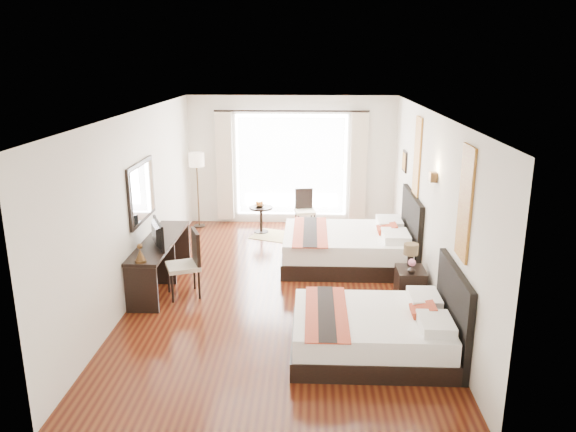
{
  "coord_description": "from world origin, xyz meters",
  "views": [
    {
      "loc": [
        0.44,
        -8.33,
        3.6
      ],
      "look_at": [
        0.08,
        0.16,
        1.17
      ],
      "focal_mm": 35.0,
      "sensor_mm": 36.0,
      "label": 1
    }
  ],
  "objects_px": {
    "television": "(154,234)",
    "side_table": "(261,220)",
    "bed_far": "(351,246)",
    "vase": "(411,270)",
    "bed_near": "(378,330)",
    "floor_lamp": "(197,165)",
    "window_chair": "(305,218)",
    "table_lamp": "(411,251)",
    "console_desk": "(161,262)",
    "fruit_bowl": "(259,206)",
    "nightstand": "(410,285)",
    "desk_chair": "(185,276)"
  },
  "relations": [
    {
      "from": "bed_near",
      "to": "console_desk",
      "type": "xyz_separation_m",
      "value": [
        -3.28,
        2.06,
        0.08
      ]
    },
    {
      "from": "desk_chair",
      "to": "fruit_bowl",
      "type": "height_order",
      "value": "desk_chair"
    },
    {
      "from": "bed_far",
      "to": "console_desk",
      "type": "height_order",
      "value": "bed_far"
    },
    {
      "from": "vase",
      "to": "window_chair",
      "type": "xyz_separation_m",
      "value": [
        -1.62,
        3.72,
        -0.29
      ]
    },
    {
      "from": "desk_chair",
      "to": "nightstand",
      "type": "bearing_deg",
      "value": 157.58
    },
    {
      "from": "console_desk",
      "to": "television",
      "type": "xyz_separation_m",
      "value": [
        0.02,
        -0.34,
        0.59
      ]
    },
    {
      "from": "table_lamp",
      "to": "floor_lamp",
      "type": "height_order",
      "value": "floor_lamp"
    },
    {
      "from": "nightstand",
      "to": "bed_far",
      "type": "bearing_deg",
      "value": 118.08
    },
    {
      "from": "console_desk",
      "to": "side_table",
      "type": "distance_m",
      "value": 3.16
    },
    {
      "from": "desk_chair",
      "to": "fruit_bowl",
      "type": "relative_size",
      "value": 5.15
    },
    {
      "from": "bed_far",
      "to": "table_lamp",
      "type": "height_order",
      "value": "bed_far"
    },
    {
      "from": "bed_near",
      "to": "fruit_bowl",
      "type": "xyz_separation_m",
      "value": [
        -1.93,
        4.91,
        0.29
      ]
    },
    {
      "from": "nightstand",
      "to": "side_table",
      "type": "distance_m",
      "value": 4.18
    },
    {
      "from": "table_lamp",
      "to": "side_table",
      "type": "distance_m",
      "value": 4.1
    },
    {
      "from": "fruit_bowl",
      "to": "side_table",
      "type": "bearing_deg",
      "value": -4.44
    },
    {
      "from": "bed_far",
      "to": "bed_near",
      "type": "bearing_deg",
      "value": -87.55
    },
    {
      "from": "table_lamp",
      "to": "vase",
      "type": "relative_size",
      "value": 2.98
    },
    {
      "from": "console_desk",
      "to": "bed_near",
      "type": "bearing_deg",
      "value": -32.14
    },
    {
      "from": "television",
      "to": "window_chair",
      "type": "height_order",
      "value": "television"
    },
    {
      "from": "nightstand",
      "to": "desk_chair",
      "type": "distance_m",
      "value": 3.46
    },
    {
      "from": "console_desk",
      "to": "desk_chair",
      "type": "xyz_separation_m",
      "value": [
        0.49,
        -0.43,
        -0.06
      ]
    },
    {
      "from": "vase",
      "to": "side_table",
      "type": "relative_size",
      "value": 0.21
    },
    {
      "from": "window_chair",
      "to": "television",
      "type": "bearing_deg",
      "value": -44.64
    },
    {
      "from": "nightstand",
      "to": "console_desk",
      "type": "distance_m",
      "value": 3.98
    },
    {
      "from": "bed_far",
      "to": "vase",
      "type": "height_order",
      "value": "bed_far"
    },
    {
      "from": "bed_near",
      "to": "vase",
      "type": "relative_size",
      "value": 17.09
    },
    {
      "from": "table_lamp",
      "to": "console_desk",
      "type": "xyz_separation_m",
      "value": [
        -3.96,
        0.31,
        -0.36
      ]
    },
    {
      "from": "side_table",
      "to": "fruit_bowl",
      "type": "xyz_separation_m",
      "value": [
        -0.03,
        0.0,
        0.31
      ]
    },
    {
      "from": "vase",
      "to": "side_table",
      "type": "xyz_separation_m",
      "value": [
        -2.54,
        3.48,
        -0.28
      ]
    },
    {
      "from": "fruit_bowl",
      "to": "nightstand",
      "type": "bearing_deg",
      "value": -51.79
    },
    {
      "from": "bed_near",
      "to": "fruit_bowl",
      "type": "distance_m",
      "value": 5.28
    },
    {
      "from": "bed_near",
      "to": "floor_lamp",
      "type": "xyz_separation_m",
      "value": [
        -3.29,
        5.27,
        1.08
      ]
    },
    {
      "from": "floor_lamp",
      "to": "fruit_bowl",
      "type": "xyz_separation_m",
      "value": [
        1.36,
        -0.36,
        -0.79
      ]
    },
    {
      "from": "bed_far",
      "to": "vase",
      "type": "bearing_deg",
      "value": -65.25
    },
    {
      "from": "nightstand",
      "to": "table_lamp",
      "type": "relative_size",
      "value": 1.47
    },
    {
      "from": "nightstand",
      "to": "floor_lamp",
      "type": "xyz_separation_m",
      "value": [
        -3.96,
        3.66,
        1.13
      ]
    },
    {
      "from": "vase",
      "to": "side_table",
      "type": "distance_m",
      "value": 4.32
    },
    {
      "from": "desk_chair",
      "to": "floor_lamp",
      "type": "bearing_deg",
      "value": -104.17
    },
    {
      "from": "side_table",
      "to": "fruit_bowl",
      "type": "distance_m",
      "value": 0.31
    },
    {
      "from": "window_chair",
      "to": "table_lamp",
      "type": "bearing_deg",
      "value": 15.02
    },
    {
      "from": "bed_near",
      "to": "bed_far",
      "type": "relative_size",
      "value": 0.88
    },
    {
      "from": "bed_near",
      "to": "nightstand",
      "type": "relative_size",
      "value": 3.89
    },
    {
      "from": "television",
      "to": "side_table",
      "type": "height_order",
      "value": "television"
    },
    {
      "from": "fruit_bowl",
      "to": "window_chair",
      "type": "bearing_deg",
      "value": 13.98
    },
    {
      "from": "nightstand",
      "to": "side_table",
      "type": "relative_size",
      "value": 0.93
    },
    {
      "from": "desk_chair",
      "to": "fruit_bowl",
      "type": "distance_m",
      "value": 3.4
    },
    {
      "from": "bed_far",
      "to": "nightstand",
      "type": "bearing_deg",
      "value": -61.92
    },
    {
      "from": "console_desk",
      "to": "desk_chair",
      "type": "bearing_deg",
      "value": -41.4
    },
    {
      "from": "console_desk",
      "to": "vase",
      "type": "bearing_deg",
      "value": -9.18
    },
    {
      "from": "bed_near",
      "to": "vase",
      "type": "distance_m",
      "value": 1.59
    }
  ]
}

